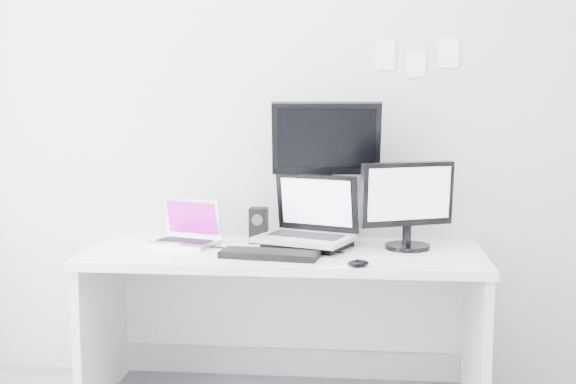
{
  "coord_description": "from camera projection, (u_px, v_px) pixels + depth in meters",
  "views": [
    {
      "loc": [
        0.36,
        -2.13,
        1.43
      ],
      "look_at": [
        0.02,
        1.23,
        1.0
      ],
      "focal_mm": 47.49,
      "sensor_mm": 36.0,
      "label": 1
    }
  ],
  "objects": [
    {
      "name": "desk",
      "position": [
        284.0,
        328.0,
        3.51
      ],
      "size": [
        1.8,
        0.7,
        0.73
      ],
      "primitive_type": "cube",
      "color": "white",
      "rests_on": "ground"
    },
    {
      "name": "samsung_monitor",
      "position": [
        408.0,
        204.0,
        3.47
      ],
      "size": [
        0.5,
        0.37,
        0.41
      ],
      "primitive_type": "cube",
      "rotation": [
        0.0,
        0.0,
        0.42
      ],
      "color": "black",
      "rests_on": "desk"
    },
    {
      "name": "wall_note_2",
      "position": [
        448.0,
        53.0,
        3.61
      ],
      "size": [
        0.1,
        0.0,
        0.14
      ],
      "primitive_type": "cube",
      "color": "white",
      "rests_on": "back_wall"
    },
    {
      "name": "speaker",
      "position": [
        259.0,
        225.0,
        3.63
      ],
      "size": [
        0.1,
        0.1,
        0.17
      ],
      "primitive_type": "cube",
      "rotation": [
        0.0,
        0.0,
        -0.16
      ],
      "color": "black",
      "rests_on": "desk"
    },
    {
      "name": "macbook",
      "position": [
        183.0,
        221.0,
        3.57
      ],
      "size": [
        0.36,
        0.31,
        0.23
      ],
      "primitive_type": "cube",
      "rotation": [
        0.0,
        0.0,
        -0.31
      ],
      "color": "#A9A9AD",
      "rests_on": "desk"
    },
    {
      "name": "back_wall",
      "position": [
        292.0,
        112.0,
        3.73
      ],
      "size": [
        3.6,
        0.0,
        3.6
      ],
      "primitive_type": "plane",
      "rotation": [
        1.57,
        0.0,
        0.0
      ],
      "color": "silver",
      "rests_on": "ground"
    },
    {
      "name": "dell_laptop",
      "position": [
        305.0,
        211.0,
        3.48
      ],
      "size": [
        0.5,
        0.45,
        0.34
      ],
      "primitive_type": "cube",
      "rotation": [
        0.0,
        0.0,
        -0.36
      ],
      "color": "#A5A8AC",
      "rests_on": "desk"
    },
    {
      "name": "wall_note_1",
      "position": [
        416.0,
        64.0,
        3.63
      ],
      "size": [
        0.09,
        0.0,
        0.13
      ],
      "primitive_type": "cube",
      "color": "white",
      "rests_on": "back_wall"
    },
    {
      "name": "rear_monitor",
      "position": [
        326.0,
        171.0,
        3.6
      ],
      "size": [
        0.52,
        0.22,
        0.69
      ],
      "primitive_type": "cube",
      "rotation": [
        0.0,
        0.0,
        0.07
      ],
      "color": "black",
      "rests_on": "desk"
    },
    {
      "name": "keyboard",
      "position": [
        270.0,
        254.0,
        3.3
      ],
      "size": [
        0.44,
        0.21,
        0.03
      ],
      "primitive_type": "cube",
      "rotation": [
        0.0,
        0.0,
        -0.15
      ],
      "color": "black",
      "rests_on": "desk"
    },
    {
      "name": "mouse",
      "position": [
        358.0,
        263.0,
        3.12
      ],
      "size": [
        0.11,
        0.09,
        0.03
      ],
      "primitive_type": "ellipsoid",
      "rotation": [
        0.0,
        0.0,
        0.39
      ],
      "color": "black",
      "rests_on": "desk"
    },
    {
      "name": "wall_note_0",
      "position": [
        385.0,
        55.0,
        3.64
      ],
      "size": [
        0.1,
        0.0,
        0.14
      ],
      "primitive_type": "cube",
      "color": "white",
      "rests_on": "back_wall"
    }
  ]
}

